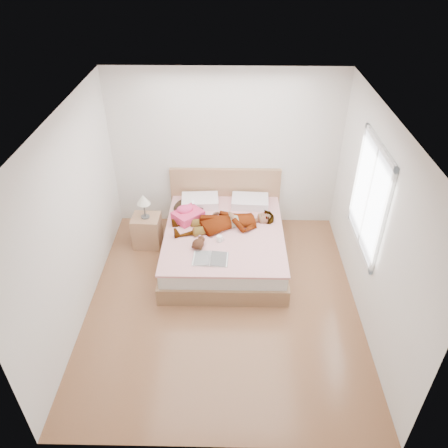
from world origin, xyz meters
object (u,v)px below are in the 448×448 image
object	(u,v)px
phone	(193,202)
nightstand	(147,229)
magazine	(210,259)
plush_toy	(199,243)
woman	(225,220)
bed	(224,240)
towel	(187,214)
coffee_mug	(220,239)

from	to	relation	value
phone	nightstand	bearing A→B (deg)	-177.70
magazine	plush_toy	distance (m)	0.32
plush_toy	woman	bearing A→B (deg)	56.54
bed	towel	distance (m)	0.69
phone	nightstand	xyz separation A→B (m)	(-0.72, -0.21, -0.37)
phone	bed	bearing A→B (deg)	-55.55
phone	nightstand	size ratio (longest dim) A/B	0.10
bed	plush_toy	bearing A→B (deg)	-125.38
phone	coffee_mug	distance (m)	0.91
phone	bed	world-z (taller)	bed
phone	magazine	distance (m)	1.25
bed	nightstand	size ratio (longest dim) A/B	2.29
towel	nightstand	bearing A→B (deg)	177.80
bed	coffee_mug	distance (m)	0.45
bed	phone	bearing A→B (deg)	137.97
bed	towel	world-z (taller)	bed
bed	magazine	distance (m)	0.81
woman	magazine	bearing A→B (deg)	-26.20
woman	towel	size ratio (longest dim) A/B	2.95
towel	coffee_mug	size ratio (longest dim) A/B	4.28
woman	coffee_mug	distance (m)	0.40
woman	bed	distance (m)	0.35
towel	magazine	distance (m)	1.05
towel	magazine	world-z (taller)	towel
woman	bed	xyz separation A→B (m)	(-0.01, -0.05, -0.34)
woman	phone	xyz separation A→B (m)	(-0.50, 0.40, 0.06)
phone	plush_toy	world-z (taller)	phone
bed	plush_toy	xyz separation A→B (m)	(-0.35, -0.49, 0.31)
woman	coffee_mug	bearing A→B (deg)	-23.20
coffee_mug	nightstand	size ratio (longest dim) A/B	0.14
magazine	coffee_mug	distance (m)	0.42
towel	phone	bearing A→B (deg)	72.40
woman	towel	distance (m)	0.60
phone	bed	xyz separation A→B (m)	(0.49, -0.45, -0.40)
bed	nightstand	bearing A→B (deg)	168.84
woman	magazine	xyz separation A→B (m)	(-0.18, -0.80, -0.10)
phone	nightstand	distance (m)	0.84
bed	nightstand	distance (m)	1.24
nightstand	woman	bearing A→B (deg)	-9.05
nightstand	plush_toy	bearing A→B (deg)	-39.97
coffee_mug	plush_toy	world-z (taller)	plush_toy
bed	plush_toy	world-z (taller)	bed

